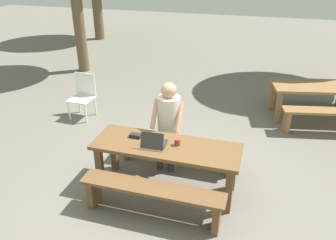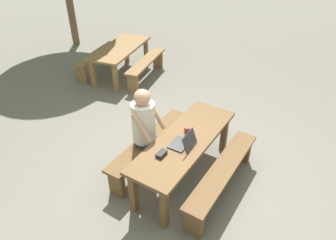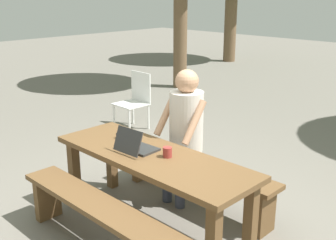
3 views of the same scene
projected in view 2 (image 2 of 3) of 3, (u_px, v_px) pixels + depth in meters
name	position (u px, v px, depth m)	size (l,w,h in m)	color
ground_plane	(183.00, 176.00, 4.65)	(30.00, 30.00, 0.00)	slate
picnic_table_front	(185.00, 145.00, 4.32)	(2.00, 0.68, 0.71)	brown
bench_near	(222.00, 174.00, 4.19)	(1.83, 0.30, 0.46)	brown
bench_far	(150.00, 144.00, 4.72)	(1.83, 0.30, 0.46)	brown
laptop	(183.00, 143.00, 4.09)	(0.32, 0.32, 0.23)	#2D2D2D
small_pouch	(161.00, 154.00, 3.95)	(0.16, 0.09, 0.05)	black
coffee_mug	(187.00, 130.00, 4.35)	(0.08, 0.08, 0.09)	#99332D
person_seated	(145.00, 125.00, 4.36)	(0.45, 0.43, 1.37)	#333847
picnic_table_mid	(121.00, 51.00, 7.23)	(1.96, 1.12, 0.70)	olive
bench_mid_south	(146.00, 65.00, 7.18)	(1.68, 0.63, 0.47)	olive
bench_mid_north	(98.00, 57.00, 7.56)	(1.68, 0.63, 0.47)	olive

